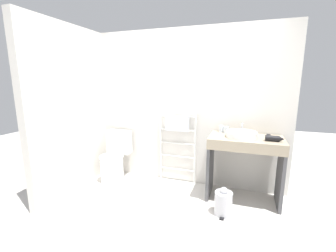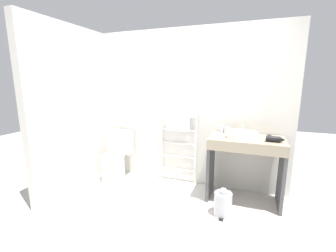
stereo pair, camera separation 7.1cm
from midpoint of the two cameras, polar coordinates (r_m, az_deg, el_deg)
The scene contains 12 objects.
ground_plane at distance 2.83m, azimuth -2.92°, elevation -23.74°, with size 12.00×12.00×0.00m, color silver.
wall_back at distance 3.55m, azimuth 5.14°, elevation 4.47°, with size 3.11×0.12×2.40m, color silver.
wall_side at distance 3.67m, azimuth -21.11°, elevation 3.99°, with size 0.12×1.83×2.40m, color silver.
toilet at distance 3.85m, azimuth -12.63°, elevation -8.28°, with size 0.39×0.53×0.81m.
towel_radiator at distance 3.54m, azimuth 3.17°, elevation -1.85°, with size 0.60×0.06×1.13m.
vanity_counter at distance 3.20m, azimuth 19.60°, elevation -7.94°, with size 0.95×0.56×0.90m.
sink_basin at distance 3.09m, azimuth 18.93°, elevation -2.10°, with size 0.40×0.40×0.08m.
faucet at distance 3.29m, azimuth 19.11°, elevation -0.33°, with size 0.02×0.10×0.15m.
cup_near_wall at distance 3.34m, azimuth 14.16°, elevation -0.73°, with size 0.07×0.07×0.10m.
cup_near_edge at distance 3.30m, azimuth 15.31°, elevation -0.99°, with size 0.07×0.07×0.09m.
hair_dryer at distance 3.04m, azimuth 25.94°, elevation -2.96°, with size 0.22×0.16×0.07m.
trash_bin at distance 2.99m, azimuth 14.45°, elevation -18.48°, with size 0.22×0.25×0.36m.
Camera 2 is at (0.96, -2.10, 1.63)m, focal length 24.00 mm.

